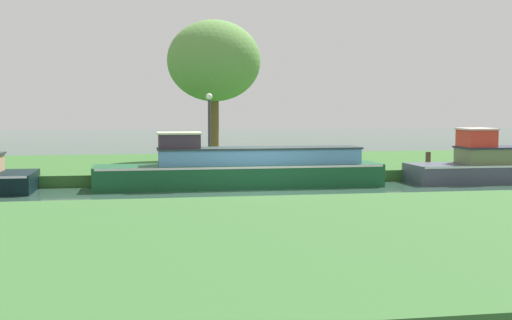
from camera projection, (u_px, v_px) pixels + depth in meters
ground_plane at (261, 191)px, 21.04m from camera, size 120.00×120.00×0.00m
riverbank_far at (231, 166)px, 27.90m from camera, size 72.00×10.00×0.40m
riverbank_near at (349, 241)px, 12.19m from camera, size 72.00×10.00×0.40m
forest_cruiser at (242, 168)px, 22.10m from camera, size 9.53×1.70×1.84m
willow_tree_left at (214, 61)px, 28.16m from camera, size 3.97×3.20×5.94m
lamp_post at (209, 121)px, 24.02m from camera, size 0.24×0.24×2.76m
mooring_post_near at (428, 160)px, 24.69m from camera, size 0.19×0.19×0.60m
mooring_post_far at (259, 161)px, 23.59m from camera, size 0.12×0.12×0.67m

